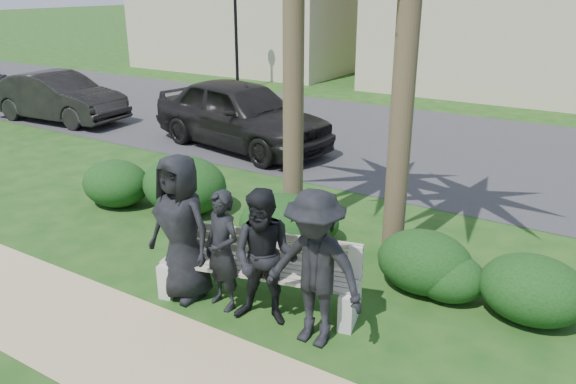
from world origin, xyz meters
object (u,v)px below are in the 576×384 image
at_px(man_c, 265,258).
at_px(car_b, 58,97).
at_px(man_a, 181,228).
at_px(park_bench, 259,275).
at_px(man_d, 315,269).
at_px(man_b, 222,250).
at_px(street_lamp, 235,8).
at_px(car_a, 241,114).

relative_size(man_c, car_b, 0.39).
bearing_deg(man_a, car_b, 153.01).
distance_m(park_bench, man_c, 0.60).
relative_size(man_d, car_b, 0.43).
relative_size(park_bench, man_d, 1.46).
xyz_separation_m(man_b, man_c, (0.64, -0.01, 0.07)).
bearing_deg(park_bench, street_lamp, 114.18).
distance_m(man_d, car_b, 12.90).
bearing_deg(car_a, street_lamp, 48.05).
bearing_deg(car_b, car_a, -89.33).
bearing_deg(man_c, man_b, 163.83).
bearing_deg(man_d, man_b, 178.48).
relative_size(car_a, car_b, 1.15).
height_order(man_c, car_b, man_c).
xyz_separation_m(man_a, car_a, (-3.57, 6.06, -0.12)).
bearing_deg(street_lamp, park_bench, -52.10).
height_order(park_bench, car_a, car_a).
xyz_separation_m(man_b, man_d, (1.32, -0.05, 0.15)).
relative_size(park_bench, man_c, 1.59).
bearing_deg(man_b, car_b, 165.22).
relative_size(man_a, man_d, 1.04).
height_order(street_lamp, park_bench, street_lamp).
bearing_deg(street_lamp, man_c, -51.92).
bearing_deg(car_a, car_b, 105.68).
xyz_separation_m(man_c, car_b, (-10.99, 5.44, -0.14)).
distance_m(man_a, car_b, 11.21).
bearing_deg(car_b, street_lamp, -13.85).
bearing_deg(park_bench, man_d, -32.82).
relative_size(park_bench, car_a, 0.54).
bearing_deg(man_a, park_bench, 22.66).
xyz_separation_m(man_c, man_d, (0.68, -0.05, 0.08)).
height_order(man_c, man_d, man_d).
bearing_deg(man_b, man_a, -161.09).
height_order(man_b, car_b, man_b).
distance_m(man_b, car_a, 7.30).
distance_m(street_lamp, man_d, 16.52).
distance_m(street_lamp, car_b, 7.53).
bearing_deg(man_c, street_lamp, 112.46).
relative_size(park_bench, man_b, 1.73).
xyz_separation_m(car_a, car_b, (-6.19, -0.56, -0.13)).
bearing_deg(car_a, man_a, -138.98).
distance_m(street_lamp, man_a, 15.38).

